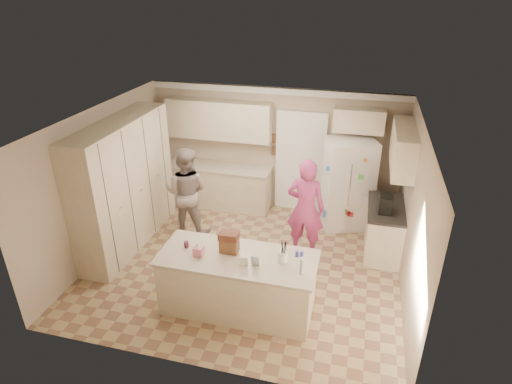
% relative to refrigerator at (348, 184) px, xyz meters
% --- Properties ---
extents(floor, '(5.20, 4.60, 0.02)m').
position_rel_refrigerator_xyz_m(floor, '(-1.57, -1.82, -0.91)').
color(floor, tan).
rests_on(floor, ground).
extents(ceiling, '(5.20, 4.60, 0.02)m').
position_rel_refrigerator_xyz_m(ceiling, '(-1.57, -1.82, 1.71)').
color(ceiling, white).
rests_on(ceiling, wall_back).
extents(wall_back, '(5.20, 0.02, 2.60)m').
position_rel_refrigerator_xyz_m(wall_back, '(-1.57, 0.49, 0.40)').
color(wall_back, '#B6A48E').
rests_on(wall_back, ground).
extents(wall_front, '(5.20, 0.02, 2.60)m').
position_rel_refrigerator_xyz_m(wall_front, '(-1.57, -4.13, 0.40)').
color(wall_front, '#B6A48E').
rests_on(wall_front, ground).
extents(wall_left, '(0.02, 4.60, 2.60)m').
position_rel_refrigerator_xyz_m(wall_left, '(-4.18, -1.82, 0.40)').
color(wall_left, '#B6A48E').
rests_on(wall_left, ground).
extents(wall_right, '(0.02, 4.60, 2.60)m').
position_rel_refrigerator_xyz_m(wall_right, '(1.04, -1.82, 0.40)').
color(wall_right, '#B6A48E').
rests_on(wall_right, ground).
extents(crown_back, '(5.20, 0.08, 0.12)m').
position_rel_refrigerator_xyz_m(crown_back, '(-1.57, 0.44, 1.63)').
color(crown_back, white).
rests_on(crown_back, wall_back).
extents(pantry_bank, '(0.60, 2.60, 2.35)m').
position_rel_refrigerator_xyz_m(pantry_bank, '(-3.87, -1.62, 0.28)').
color(pantry_bank, beige).
rests_on(pantry_bank, floor).
extents(back_base_cab, '(2.20, 0.60, 0.88)m').
position_rel_refrigerator_xyz_m(back_base_cab, '(-2.72, 0.18, -0.46)').
color(back_base_cab, beige).
rests_on(back_base_cab, floor).
extents(back_countertop, '(2.24, 0.63, 0.04)m').
position_rel_refrigerator_xyz_m(back_countertop, '(-2.72, 0.17, 0.00)').
color(back_countertop, beige).
rests_on(back_countertop, back_base_cab).
extents(back_upper_cab, '(2.20, 0.35, 0.80)m').
position_rel_refrigerator_xyz_m(back_upper_cab, '(-2.72, 0.30, 1.00)').
color(back_upper_cab, beige).
rests_on(back_upper_cab, wall_back).
extents(doorway_opening, '(0.90, 0.06, 2.10)m').
position_rel_refrigerator_xyz_m(doorway_opening, '(-1.02, 0.46, 0.15)').
color(doorway_opening, black).
rests_on(doorway_opening, floor).
extents(doorway_casing, '(1.02, 0.03, 2.22)m').
position_rel_refrigerator_xyz_m(doorway_casing, '(-1.02, 0.42, 0.15)').
color(doorway_casing, white).
rests_on(doorway_casing, floor).
extents(wall_frame_upper, '(0.15, 0.02, 0.20)m').
position_rel_refrigerator_xyz_m(wall_frame_upper, '(-1.55, 0.45, 0.65)').
color(wall_frame_upper, brown).
rests_on(wall_frame_upper, wall_back).
extents(wall_frame_lower, '(0.15, 0.02, 0.20)m').
position_rel_refrigerator_xyz_m(wall_frame_lower, '(-1.55, 0.45, 0.38)').
color(wall_frame_lower, brown).
rests_on(wall_frame_lower, wall_back).
extents(refrigerator, '(1.08, 0.95, 1.80)m').
position_rel_refrigerator_xyz_m(refrigerator, '(0.00, 0.00, 0.00)').
color(refrigerator, white).
rests_on(refrigerator, floor).
extents(fridge_seam, '(0.02, 0.02, 1.78)m').
position_rel_refrigerator_xyz_m(fridge_seam, '(-0.00, -0.35, 0.00)').
color(fridge_seam, gray).
rests_on(fridge_seam, refrigerator).
extents(fridge_dispenser, '(0.22, 0.03, 0.35)m').
position_rel_refrigerator_xyz_m(fridge_dispenser, '(-0.22, -0.37, 0.25)').
color(fridge_dispenser, black).
rests_on(fridge_dispenser, refrigerator).
extents(fridge_handle_l, '(0.02, 0.02, 0.85)m').
position_rel_refrigerator_xyz_m(fridge_handle_l, '(-0.05, -0.37, 0.15)').
color(fridge_handle_l, silver).
rests_on(fridge_handle_l, refrigerator).
extents(fridge_handle_r, '(0.02, 0.02, 0.85)m').
position_rel_refrigerator_xyz_m(fridge_handle_r, '(0.05, -0.37, 0.15)').
color(fridge_handle_r, silver).
rests_on(fridge_handle_r, refrigerator).
extents(over_fridge_cab, '(0.95, 0.35, 0.45)m').
position_rel_refrigerator_xyz_m(over_fridge_cab, '(0.08, 0.30, 1.20)').
color(over_fridge_cab, beige).
rests_on(over_fridge_cab, wall_back).
extents(right_base_cab, '(0.60, 1.20, 0.88)m').
position_rel_refrigerator_xyz_m(right_base_cab, '(0.73, -0.82, -0.46)').
color(right_base_cab, beige).
rests_on(right_base_cab, floor).
extents(right_countertop, '(0.63, 1.24, 0.04)m').
position_rel_refrigerator_xyz_m(right_countertop, '(0.72, -0.82, 0.00)').
color(right_countertop, '#2D2B28').
rests_on(right_countertop, right_base_cab).
extents(right_upper_cab, '(0.35, 1.50, 0.70)m').
position_rel_refrigerator_xyz_m(right_upper_cab, '(0.85, -0.62, 1.05)').
color(right_upper_cab, beige).
rests_on(right_upper_cab, wall_right).
extents(coffee_maker, '(0.22, 0.28, 0.30)m').
position_rel_refrigerator_xyz_m(coffee_maker, '(0.68, -1.02, 0.17)').
color(coffee_maker, black).
rests_on(coffee_maker, right_countertop).
extents(island_base, '(2.20, 0.90, 0.88)m').
position_rel_refrigerator_xyz_m(island_base, '(-1.37, -2.92, -0.46)').
color(island_base, beige).
rests_on(island_base, floor).
extents(island_top, '(2.28, 0.96, 0.05)m').
position_rel_refrigerator_xyz_m(island_top, '(-1.37, -2.92, 0.00)').
color(island_top, beige).
rests_on(island_top, island_base).
extents(utensil_crock, '(0.13, 0.13, 0.15)m').
position_rel_refrigerator_xyz_m(utensil_crock, '(-0.72, -2.87, 0.10)').
color(utensil_crock, white).
rests_on(utensil_crock, island_top).
extents(tissue_box, '(0.13, 0.13, 0.14)m').
position_rel_refrigerator_xyz_m(tissue_box, '(-1.92, -3.02, 0.10)').
color(tissue_box, pink).
rests_on(tissue_box, island_top).
extents(tissue_plume, '(0.08, 0.08, 0.08)m').
position_rel_refrigerator_xyz_m(tissue_plume, '(-1.92, -3.02, 0.20)').
color(tissue_plume, white).
rests_on(tissue_plume, tissue_box).
extents(dollhouse_body, '(0.26, 0.18, 0.22)m').
position_rel_refrigerator_xyz_m(dollhouse_body, '(-1.52, -2.82, 0.14)').
color(dollhouse_body, brown).
rests_on(dollhouse_body, island_top).
extents(dollhouse_roof, '(0.28, 0.20, 0.10)m').
position_rel_refrigerator_xyz_m(dollhouse_roof, '(-1.52, -2.82, 0.30)').
color(dollhouse_roof, '#592D1E').
rests_on(dollhouse_roof, dollhouse_body).
extents(jam_jar, '(0.07, 0.07, 0.09)m').
position_rel_refrigerator_xyz_m(jam_jar, '(-2.17, -2.87, 0.07)').
color(jam_jar, '#59263F').
rests_on(jam_jar, island_top).
extents(greeting_card_a, '(0.12, 0.06, 0.16)m').
position_rel_refrigerator_xyz_m(greeting_card_a, '(-1.22, -3.12, 0.11)').
color(greeting_card_a, white).
rests_on(greeting_card_a, island_top).
extents(greeting_card_b, '(0.12, 0.05, 0.16)m').
position_rel_refrigerator_xyz_m(greeting_card_b, '(-1.07, -3.07, 0.11)').
color(greeting_card_b, silver).
rests_on(greeting_card_b, island_top).
extents(water_bottle, '(0.07, 0.07, 0.24)m').
position_rel_refrigerator_xyz_m(water_bottle, '(-0.42, -3.07, 0.14)').
color(water_bottle, silver).
rests_on(water_bottle, island_top).
extents(shaker_salt, '(0.05, 0.05, 0.09)m').
position_rel_refrigerator_xyz_m(shaker_salt, '(-0.55, -2.70, 0.07)').
color(shaker_salt, '#4244AF').
rests_on(shaker_salt, island_top).
extents(shaker_pepper, '(0.05, 0.05, 0.09)m').
position_rel_refrigerator_xyz_m(shaker_pepper, '(-0.48, -2.70, 0.07)').
color(shaker_pepper, '#4244AF').
rests_on(shaker_pepper, island_top).
extents(teen_boy, '(0.88, 0.69, 1.76)m').
position_rel_refrigerator_xyz_m(teen_boy, '(-2.93, -1.07, -0.02)').
color(teen_boy, gray).
rests_on(teen_boy, floor).
extents(teen_girl, '(0.70, 0.49, 1.84)m').
position_rel_refrigerator_xyz_m(teen_girl, '(-0.64, -1.23, 0.02)').
color(teen_girl, '#C4469C').
rests_on(teen_girl, floor).
extents(fridge_magnets, '(0.76, 0.02, 1.44)m').
position_rel_refrigerator_xyz_m(fridge_magnets, '(-0.00, -0.36, 0.00)').
color(fridge_magnets, tan).
rests_on(fridge_magnets, refrigerator).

